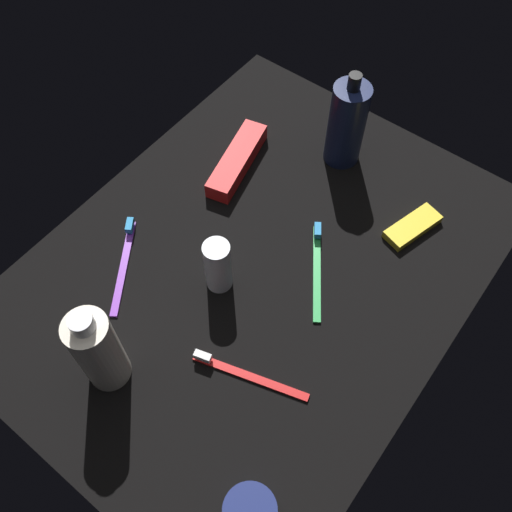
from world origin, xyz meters
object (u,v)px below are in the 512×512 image
object	(u,v)px
bodywash_bottle	(98,350)
snack_bar_yellow	(412,227)
toothbrush_red	(243,373)
toothbrush_purple	(124,260)
toothpaste_box_red	(237,160)
deodorant_stick	(218,266)
toothbrush_green	(317,265)
cream_tin_left	(250,511)
lotion_bottle	(347,124)

from	to	relation	value
bodywash_bottle	snack_bar_yellow	bearing A→B (deg)	-24.57
toothbrush_red	toothbrush_purple	size ratio (longest dim) A/B	1.14
bodywash_bottle	toothpaste_box_red	distance (cm)	44.05
bodywash_bottle	toothpaste_box_red	bearing A→B (deg)	13.08
deodorant_stick	toothpaste_box_red	distance (cm)	24.92
deodorant_stick	toothbrush_green	size ratio (longest dim) A/B	0.66
cream_tin_left	snack_bar_yellow	bearing A→B (deg)	5.91
lotion_bottle	toothbrush_purple	size ratio (longest dim) A/B	1.23
lotion_bottle	bodywash_bottle	size ratio (longest dim) A/B	1.07
toothbrush_green	cream_tin_left	bearing A→B (deg)	-158.70
toothbrush_green	toothbrush_purple	bearing A→B (deg)	125.67
lotion_bottle	cream_tin_left	bearing A→B (deg)	-157.66
bodywash_bottle	snack_bar_yellow	distance (cm)	55.02
toothbrush_red	toothpaste_box_red	bearing A→B (deg)	39.71
deodorant_stick	toothbrush_green	distance (cm)	16.75
bodywash_bottle	toothbrush_purple	world-z (taller)	bodywash_bottle
bodywash_bottle	toothbrush_green	size ratio (longest dim) A/B	1.14
toothbrush_red	toothpaste_box_red	distance (cm)	40.24
lotion_bottle	deodorant_stick	bearing A→B (deg)	178.70
toothbrush_red	snack_bar_yellow	xyz separation A→B (cm)	(38.09, -6.83, 0.14)
bodywash_bottle	toothbrush_red	distance (cm)	20.95
toothbrush_red	toothpaste_box_red	size ratio (longest dim) A/B	1.00
toothbrush_red	toothbrush_purple	bearing A→B (deg)	83.02
toothpaste_box_red	snack_bar_yellow	bearing A→B (deg)	-91.46
lotion_bottle	bodywash_bottle	world-z (taller)	lotion_bottle
toothbrush_green	toothpaste_box_red	xyz separation A→B (cm)	(9.08, 23.92, 0.99)
deodorant_stick	snack_bar_yellow	xyz separation A→B (cm)	(28.10, -19.52, -4.40)
toothbrush_purple	toothpaste_box_red	size ratio (longest dim) A/B	0.88
bodywash_bottle	deodorant_stick	size ratio (longest dim) A/B	1.72
lotion_bottle	toothbrush_green	xyz separation A→B (cm)	(-22.78, -10.12, -7.67)
toothbrush_red	toothpaste_box_red	world-z (taller)	toothpaste_box_red
toothpaste_box_red	snack_bar_yellow	distance (cm)	33.32
bodywash_bottle	deodorant_stick	bearing A→B (deg)	-8.35
lotion_bottle	cream_tin_left	size ratio (longest dim) A/B	2.66
deodorant_stick	toothbrush_red	size ratio (longest dim) A/B	0.59
toothbrush_green	toothbrush_purple	size ratio (longest dim) A/B	1.00
toothbrush_green	snack_bar_yellow	xyz separation A→B (cm)	(16.22, -8.62, 0.14)
toothbrush_red	cream_tin_left	distance (cm)	18.68
toothbrush_purple	toothpaste_box_red	xyz separation A→B (cm)	(27.57, -1.85, 0.99)
snack_bar_yellow	cream_tin_left	bearing A→B (deg)	-158.24
bodywash_bottle	snack_bar_yellow	world-z (taller)	bodywash_bottle
toothbrush_red	cream_tin_left	bearing A→B (deg)	-139.04
lotion_bottle	deodorant_stick	xyz separation A→B (cm)	(-34.66, 0.78, -3.13)
lotion_bottle	toothbrush_red	bearing A→B (deg)	-165.08
deodorant_stick	toothbrush_green	bearing A→B (deg)	-42.54
lotion_bottle	toothpaste_box_red	bearing A→B (deg)	134.79
snack_bar_yellow	cream_tin_left	xyz separation A→B (cm)	(-52.19, -5.41, 0.17)
toothbrush_purple	cream_tin_left	bearing A→B (deg)	-113.71
toothbrush_purple	cream_tin_left	distance (cm)	43.46
toothbrush_purple	toothpaste_box_red	world-z (taller)	toothpaste_box_red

